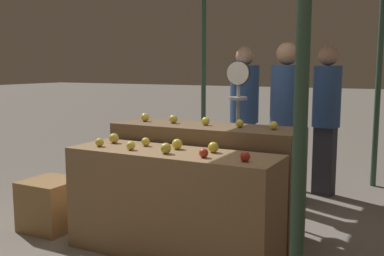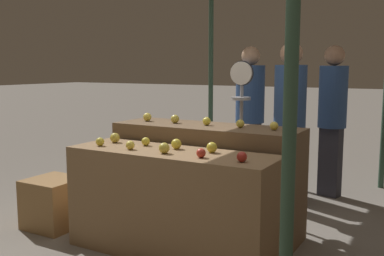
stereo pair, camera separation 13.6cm
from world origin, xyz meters
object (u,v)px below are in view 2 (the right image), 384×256
at_px(produce_scale, 241,104).
at_px(person_vendor_at_scale, 290,113).
at_px(wooden_crate_side, 54,203).
at_px(person_customer_left, 250,106).
at_px(person_customer_right, 332,109).

distance_m(produce_scale, person_vendor_at_scale, 0.52).
relative_size(produce_scale, wooden_crate_side, 3.38).
bearing_deg(person_vendor_at_scale, person_customer_left, -37.84).
bearing_deg(wooden_crate_side, person_customer_left, 65.88).
bearing_deg(wooden_crate_side, produce_scale, 45.03).
height_order(person_customer_left, wooden_crate_side, person_customer_left).
bearing_deg(person_vendor_at_scale, produce_scale, 39.29).
distance_m(person_vendor_at_scale, wooden_crate_side, 2.52).
bearing_deg(person_customer_right, wooden_crate_side, 61.55).
bearing_deg(produce_scale, wooden_crate_side, -134.97).
relative_size(produce_scale, person_vendor_at_scale, 0.89).
bearing_deg(person_customer_left, person_vendor_at_scale, 128.26).
distance_m(produce_scale, wooden_crate_side, 2.09).
height_order(produce_scale, person_customer_left, person_customer_left).
relative_size(produce_scale, person_customer_left, 0.89).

